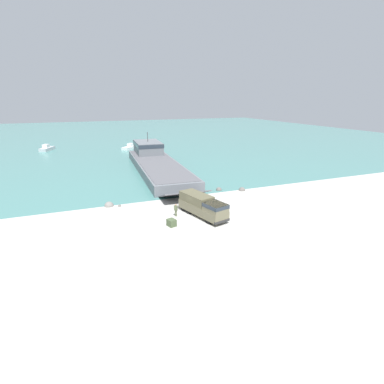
% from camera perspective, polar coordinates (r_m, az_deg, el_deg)
% --- Properties ---
extents(ground_plane, '(240.00, 240.00, 0.00)m').
position_cam_1_polar(ground_plane, '(42.66, 0.44, -3.83)').
color(ground_plane, '#B7B5AD').
extents(water_surface, '(240.00, 180.00, 0.01)m').
position_cam_1_polar(water_surface, '(135.59, -15.30, 10.29)').
color(water_surface, '#477F7A').
rests_on(water_surface, ground_plane).
extents(landing_craft, '(11.03, 41.43, 7.32)m').
position_cam_1_polar(landing_craft, '(69.68, -7.03, 5.93)').
color(landing_craft, slate).
rests_on(landing_craft, ground_plane).
extents(military_truck, '(4.46, 8.55, 2.84)m').
position_cam_1_polar(military_truck, '(40.71, 2.05, -2.59)').
color(military_truck, '#6B664C').
rests_on(military_truck, ground_plane).
extents(soldier_on_ramp, '(0.48, 0.48, 1.76)m').
position_cam_1_polar(soldier_on_ramp, '(40.88, -3.10, -3.29)').
color(soldier_on_ramp, '#566042').
rests_on(soldier_on_ramp, ground_plane).
extents(moored_boat_a, '(4.52, 6.45, 1.94)m').
position_cam_1_polar(moored_boat_a, '(103.67, -25.91, 7.49)').
color(moored_boat_a, '#B7BABF').
rests_on(moored_boat_a, ground_plane).
extents(moored_boat_b, '(6.13, 6.38, 1.69)m').
position_cam_1_polar(moored_boat_b, '(98.68, -11.69, 8.39)').
color(moored_boat_b, white).
rests_on(moored_boat_b, ground_plane).
extents(cargo_crate, '(1.17, 1.29, 0.90)m').
position_cam_1_polar(cargo_crate, '(38.06, -3.92, -5.85)').
color(cargo_crate, '#475638').
rests_on(cargo_crate, ground_plane).
extents(shoreline_rock_a, '(1.02, 1.02, 1.02)m').
position_cam_1_polar(shoreline_rock_a, '(52.87, 5.13, 0.35)').
color(shoreline_rock_a, '#66605B').
rests_on(shoreline_rock_a, ground_plane).
extents(shoreline_rock_b, '(1.36, 1.36, 1.36)m').
position_cam_1_polar(shoreline_rock_b, '(46.62, -15.51, -2.61)').
color(shoreline_rock_b, gray).
rests_on(shoreline_rock_b, ground_plane).
extents(shoreline_rock_c, '(1.16, 1.16, 1.16)m').
position_cam_1_polar(shoreline_rock_c, '(53.23, 9.48, 0.30)').
color(shoreline_rock_c, '#66605B').
rests_on(shoreline_rock_c, ground_plane).
extents(shoreline_rock_d, '(0.51, 0.51, 0.51)m').
position_cam_1_polar(shoreline_rock_d, '(46.16, -13.63, -2.66)').
color(shoreline_rock_d, '#66605B').
rests_on(shoreline_rock_d, ground_plane).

